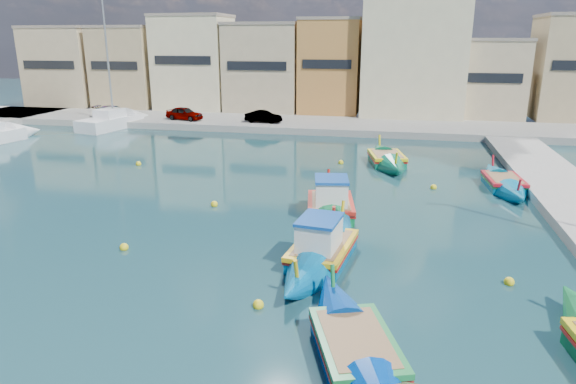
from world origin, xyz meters
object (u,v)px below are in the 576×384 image
(luzzu_blue_cabin, at_px, (330,208))
(yacht_midnorth, at_px, (7,135))
(luzzu_turquoise_cabin, at_px, (322,251))
(luzzu_cyan_mid, at_px, (503,184))
(church_block, at_px, (415,37))
(luzzu_blue_south, at_px, (356,351))
(yacht_north, at_px, (125,120))
(luzzu_green, at_px, (387,160))

(luzzu_blue_cabin, distance_m, yacht_midnorth, 32.32)
(luzzu_turquoise_cabin, xyz_separation_m, luzzu_cyan_mid, (8.75, 12.09, -0.11))
(church_block, bearing_deg, luzzu_blue_south, -92.47)
(luzzu_blue_south, xyz_separation_m, yacht_north, (-25.61, 33.93, 0.24))
(church_block, bearing_deg, luzzu_blue_cabin, -97.16)
(luzzu_blue_cabin, height_order, luzzu_cyan_mid, luzzu_blue_cabin)
(luzzu_blue_cabin, xyz_separation_m, luzzu_blue_south, (2.22, -11.53, -0.12))
(church_block, height_order, luzzu_blue_cabin, church_block)
(luzzu_cyan_mid, bearing_deg, luzzu_blue_south, -110.68)
(church_block, distance_m, luzzu_turquoise_cabin, 39.19)
(luzzu_turquoise_cabin, xyz_separation_m, luzzu_green, (1.99, 16.63, -0.08))
(yacht_north, bearing_deg, luzzu_green, -23.26)
(luzzu_cyan_mid, height_order, yacht_north, yacht_north)
(luzzu_turquoise_cabin, height_order, luzzu_green, luzzu_turquoise_cabin)
(luzzu_turquoise_cabin, relative_size, luzzu_blue_south, 1.08)
(church_block, distance_m, luzzu_blue_cabin, 34.08)
(luzzu_blue_cabin, relative_size, luzzu_green, 1.06)
(luzzu_green, distance_m, luzzu_blue_south, 22.85)
(luzzu_cyan_mid, distance_m, luzzu_blue_south, 19.57)
(luzzu_cyan_mid, height_order, luzzu_blue_south, luzzu_blue_south)
(luzzu_blue_cabin, xyz_separation_m, luzzu_cyan_mid, (9.13, 6.78, -0.13))
(yacht_midnorth, bearing_deg, church_block, 30.09)
(luzzu_cyan_mid, bearing_deg, yacht_midnorth, 170.21)
(luzzu_blue_cabin, bearing_deg, church_block, 82.84)
(luzzu_turquoise_cabin, relative_size, yacht_north, 0.74)
(luzzu_blue_cabin, height_order, luzzu_green, luzzu_blue_cabin)
(luzzu_blue_cabin, bearing_deg, yacht_north, 136.24)
(luzzu_turquoise_cabin, bearing_deg, luzzu_green, 83.19)
(luzzu_cyan_mid, xyz_separation_m, yacht_midnorth, (-38.52, 6.65, 0.20))
(luzzu_cyan_mid, xyz_separation_m, yacht_north, (-32.52, 15.62, 0.25))
(luzzu_turquoise_cabin, distance_m, yacht_north, 36.51)
(luzzu_turquoise_cabin, relative_size, luzzu_blue_cabin, 1.04)
(church_block, relative_size, yacht_north, 1.52)
(luzzu_blue_cabin, relative_size, luzzu_blue_south, 1.04)
(church_block, bearing_deg, luzzu_turquoise_cabin, -95.60)
(luzzu_blue_cabin, bearing_deg, luzzu_cyan_mid, 36.62)
(luzzu_blue_south, relative_size, yacht_midnorth, 0.77)
(luzzu_turquoise_cabin, bearing_deg, yacht_north, 130.63)
(luzzu_blue_cabin, distance_m, luzzu_green, 11.57)
(luzzu_blue_south, distance_m, yacht_north, 42.50)
(church_block, relative_size, luzzu_blue_south, 2.24)
(yacht_midnorth, bearing_deg, luzzu_blue_south, -38.29)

